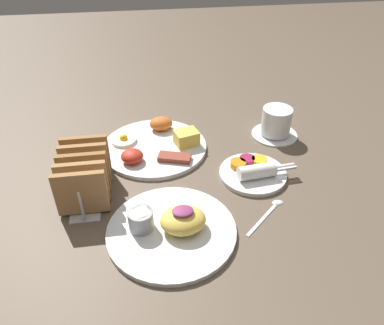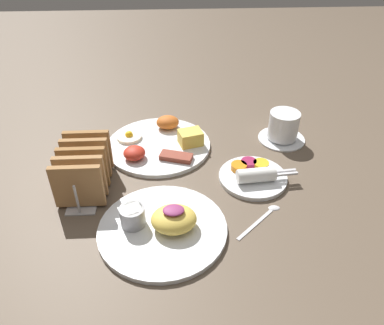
{
  "view_description": "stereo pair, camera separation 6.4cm",
  "coord_description": "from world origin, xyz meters",
  "px_view_note": "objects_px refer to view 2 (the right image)",
  "views": [
    {
      "loc": [
        -0.02,
        -0.63,
        0.53
      ],
      "look_at": [
        0.08,
        0.04,
        0.03
      ],
      "focal_mm": 35.0,
      "sensor_mm": 36.0,
      "label": 1
    },
    {
      "loc": [
        0.05,
        -0.64,
        0.53
      ],
      "look_at": [
        0.08,
        0.04,
        0.03
      ],
      "focal_mm": 35.0,
      "sensor_mm": 36.0,
      "label": 2
    }
  ],
  "objects_px": {
    "plate_breakfast": "(160,143)",
    "toast_rack": "(84,169)",
    "coffee_cup": "(283,128)",
    "plate_condiments": "(253,175)",
    "plate_foreground": "(162,225)"
  },
  "relations": [
    {
      "from": "plate_condiments",
      "to": "plate_foreground",
      "type": "bearing_deg",
      "value": -143.98
    },
    {
      "from": "plate_condiments",
      "to": "toast_rack",
      "type": "xyz_separation_m",
      "value": [
        -0.37,
        -0.01,
        0.04
      ]
    },
    {
      "from": "plate_condiments",
      "to": "plate_foreground",
      "type": "height_order",
      "value": "plate_foreground"
    },
    {
      "from": "coffee_cup",
      "to": "plate_foreground",
      "type": "bearing_deg",
      "value": -134.95
    },
    {
      "from": "plate_breakfast",
      "to": "coffee_cup",
      "type": "distance_m",
      "value": 0.32
    },
    {
      "from": "plate_breakfast",
      "to": "coffee_cup",
      "type": "relative_size",
      "value": 2.17
    },
    {
      "from": "plate_condiments",
      "to": "toast_rack",
      "type": "bearing_deg",
      "value": -178.92
    },
    {
      "from": "plate_breakfast",
      "to": "plate_foreground",
      "type": "distance_m",
      "value": 0.29
    },
    {
      "from": "plate_breakfast",
      "to": "plate_foreground",
      "type": "height_order",
      "value": "plate_foreground"
    },
    {
      "from": "toast_rack",
      "to": "coffee_cup",
      "type": "bearing_deg",
      "value": 19.5
    },
    {
      "from": "plate_breakfast",
      "to": "toast_rack",
      "type": "xyz_separation_m",
      "value": [
        -0.16,
        -0.15,
        0.04
      ]
    },
    {
      "from": "toast_rack",
      "to": "plate_breakfast",
      "type": "bearing_deg",
      "value": 44.07
    },
    {
      "from": "toast_rack",
      "to": "coffee_cup",
      "type": "height_order",
      "value": "toast_rack"
    },
    {
      "from": "plate_foreground",
      "to": "coffee_cup",
      "type": "distance_m",
      "value": 0.43
    },
    {
      "from": "plate_condiments",
      "to": "toast_rack",
      "type": "relative_size",
      "value": 0.95
    }
  ]
}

